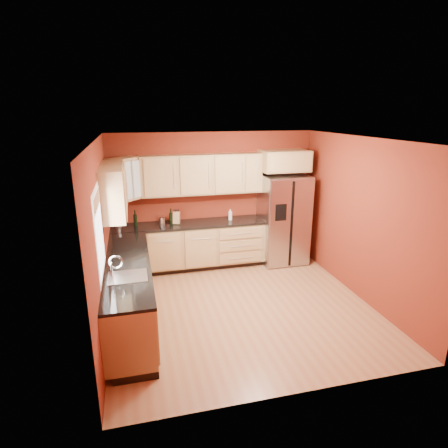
{
  "coord_description": "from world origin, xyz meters",
  "views": [
    {
      "loc": [
        -1.55,
        -5.1,
        2.99
      ],
      "look_at": [
        -0.05,
        0.9,
        1.1
      ],
      "focal_mm": 30.0,
      "sensor_mm": 36.0,
      "label": 1
    }
  ],
  "objects": [
    {
      "name": "floor",
      "position": [
        0.0,
        0.0,
        0.0
      ],
      "size": [
        4.0,
        4.0,
        0.0
      ],
      "primitive_type": "plane",
      "color": "#A0623E",
      "rests_on": "ground"
    },
    {
      "name": "ceiling",
      "position": [
        0.0,
        0.0,
        2.6
      ],
      "size": [
        4.0,
        4.0,
        0.0
      ],
      "primitive_type": "plane",
      "color": "white",
      "rests_on": "wall_back"
    },
    {
      "name": "wall_back",
      "position": [
        0.0,
        2.0,
        1.3
      ],
      "size": [
        4.0,
        0.04,
        2.6
      ],
      "primitive_type": "cube",
      "color": "maroon",
      "rests_on": "floor"
    },
    {
      "name": "wall_front",
      "position": [
        0.0,
        -2.0,
        1.3
      ],
      "size": [
        4.0,
        0.04,
        2.6
      ],
      "primitive_type": "cube",
      "color": "maroon",
      "rests_on": "floor"
    },
    {
      "name": "wall_left",
      "position": [
        -2.0,
        0.0,
        1.3
      ],
      "size": [
        0.04,
        4.0,
        2.6
      ],
      "primitive_type": "cube",
      "color": "maroon",
      "rests_on": "floor"
    },
    {
      "name": "wall_right",
      "position": [
        2.0,
        0.0,
        1.3
      ],
      "size": [
        0.04,
        4.0,
        2.6
      ],
      "primitive_type": "cube",
      "color": "maroon",
      "rests_on": "floor"
    },
    {
      "name": "base_cabinets_back",
      "position": [
        -0.55,
        1.7,
        0.44
      ],
      "size": [
        2.9,
        0.6,
        0.88
      ],
      "primitive_type": "cube",
      "color": "#9E744D",
      "rests_on": "floor"
    },
    {
      "name": "base_cabinets_left",
      "position": [
        -1.7,
        0.0,
        0.44
      ],
      "size": [
        0.6,
        2.8,
        0.88
      ],
      "primitive_type": "cube",
      "color": "#9E744D",
      "rests_on": "floor"
    },
    {
      "name": "countertop_back",
      "position": [
        -0.55,
        1.69,
        0.9
      ],
      "size": [
        2.9,
        0.62,
        0.04
      ],
      "primitive_type": "cube",
      "color": "black",
      "rests_on": "base_cabinets_back"
    },
    {
      "name": "countertop_left",
      "position": [
        -1.69,
        0.0,
        0.9
      ],
      "size": [
        0.62,
        2.8,
        0.04
      ],
      "primitive_type": "cube",
      "color": "black",
      "rests_on": "base_cabinets_left"
    },
    {
      "name": "upper_cabinets_back",
      "position": [
        -0.25,
        1.83,
        1.83
      ],
      "size": [
        2.3,
        0.33,
        0.75
      ],
      "primitive_type": "cube",
      "color": "#9E744D",
      "rests_on": "wall_back"
    },
    {
      "name": "upper_cabinets_left",
      "position": [
        -1.83,
        0.72,
        1.83
      ],
      "size": [
        0.33,
        1.35,
        0.75
      ],
      "primitive_type": "cube",
      "color": "#9E744D",
      "rests_on": "wall_left"
    },
    {
      "name": "corner_upper_cabinet",
      "position": [
        -1.67,
        1.67,
        1.83
      ],
      "size": [
        0.67,
        0.67,
        0.75
      ],
      "primitive_type": "cube",
      "rotation": [
        0.0,
        0.0,
        0.79
      ],
      "color": "#9E744D",
      "rests_on": "wall_back"
    },
    {
      "name": "over_fridge_cabinet",
      "position": [
        1.35,
        1.7,
        2.05
      ],
      "size": [
        0.92,
        0.6,
        0.4
      ],
      "primitive_type": "cube",
      "color": "#9E744D",
      "rests_on": "wall_back"
    },
    {
      "name": "refrigerator",
      "position": [
        1.35,
        1.62,
        0.89
      ],
      "size": [
        0.9,
        0.75,
        1.78
      ],
      "primitive_type": "cube",
      "color": "silver",
      "rests_on": "floor"
    },
    {
      "name": "window",
      "position": [
        -1.98,
        -0.5,
        1.55
      ],
      "size": [
        0.03,
        0.9,
        1.0
      ],
      "primitive_type": "cube",
      "color": "white",
      "rests_on": "wall_left"
    },
    {
      "name": "sink_faucet",
      "position": [
        -1.69,
        -0.5,
        1.07
      ],
      "size": [
        0.5,
        0.42,
        0.3
      ],
      "primitive_type": null,
      "color": "silver",
      "rests_on": "countertop_left"
    },
    {
      "name": "canister_left",
      "position": [
        -1.85,
        1.74,
        1.01
      ],
      "size": [
        0.13,
        0.13,
        0.18
      ],
      "primitive_type": "cylinder",
      "rotation": [
        0.0,
        0.0,
        -0.23
      ],
      "color": "silver",
      "rests_on": "countertop_back"
    },
    {
      "name": "canister_right",
      "position": [
        -1.06,
        1.62,
        1.0
      ],
      "size": [
        0.13,
        0.13,
        0.17
      ],
      "primitive_type": "cylinder",
      "rotation": [
        0.0,
        0.0,
        0.35
      ],
      "color": "silver",
      "rests_on": "countertop_back"
    },
    {
      "name": "wine_bottle_a",
      "position": [
        -0.88,
        1.71,
        1.07
      ],
      "size": [
        0.09,
        0.09,
        0.3
      ],
      "primitive_type": null,
      "rotation": [
        0.0,
        0.0,
        -0.3
      ],
      "color": "black",
      "rests_on": "countertop_back"
    },
    {
      "name": "wine_bottle_b",
      "position": [
        -1.54,
        1.74,
        1.07
      ],
      "size": [
        0.09,
        0.09,
        0.31
      ],
      "primitive_type": null,
      "rotation": [
        0.0,
        0.0,
        0.33
      ],
      "color": "black",
      "rests_on": "countertop_back"
    },
    {
      "name": "knife_block",
      "position": [
        -0.78,
        1.72,
        1.04
      ],
      "size": [
        0.15,
        0.14,
        0.24
      ],
      "primitive_type": "cube",
      "rotation": [
        0.0,
        0.0,
        -0.33
      ],
      "color": "tan",
      "rests_on": "countertop_back"
    },
    {
      "name": "soap_dispenser",
      "position": [
        0.28,
        1.72,
        1.03
      ],
      "size": [
        0.08,
        0.08,
        0.21
      ],
      "primitive_type": "cylinder",
      "rotation": [
        0.0,
        0.0,
        0.18
      ],
      "color": "white",
      "rests_on": "countertop_back"
    }
  ]
}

